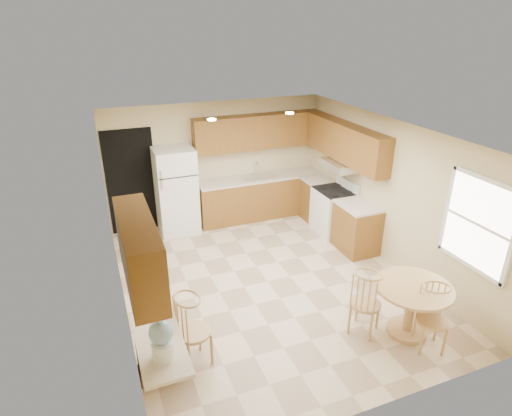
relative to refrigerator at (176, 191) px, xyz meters
name	(u,v)px	position (x,y,z in m)	size (l,w,h in m)	color
floor	(267,281)	(0.95, -2.40, -0.86)	(5.50, 5.50, 0.00)	beige
ceiling	(269,133)	(0.95, -2.40, 1.64)	(4.50, 5.50, 0.02)	white
wall_back	(217,162)	(0.95, 0.35, 0.39)	(4.50, 0.02, 2.50)	#C9B587
wall_front	(377,320)	(0.95, -5.15, 0.39)	(4.50, 0.02, 2.50)	#C9B587
wall_left	(116,238)	(-1.30, -2.40, 0.39)	(0.02, 5.50, 2.50)	#C9B587
wall_right	(389,193)	(3.20, -2.40, 0.39)	(0.02, 5.50, 2.50)	#C9B587
doorway	(131,182)	(-0.80, 0.34, 0.19)	(0.90, 0.02, 2.10)	black
base_cab_back	(261,197)	(1.83, 0.05, -0.43)	(2.75, 0.60, 0.87)	brown
counter_back	(261,177)	(1.83, 0.05, 0.03)	(2.75, 0.63, 0.04)	beige
base_cab_right_a	(318,200)	(2.90, -0.54, -0.43)	(0.60, 0.59, 0.87)	brown
counter_right_a	(319,180)	(2.90, -0.54, 0.03)	(0.63, 0.59, 0.04)	beige
base_cab_right_b	(356,228)	(2.90, -2.00, -0.43)	(0.60, 0.80, 0.87)	brown
counter_right_b	(359,206)	(2.90, -2.00, 0.03)	(0.63, 0.80, 0.04)	beige
upper_cab_back	(258,132)	(1.83, 0.19, 0.99)	(2.75, 0.33, 0.70)	brown
upper_cab_right	(345,142)	(3.04, -1.19, 0.99)	(0.33, 2.42, 0.70)	brown
upper_cab_left	(139,252)	(-1.13, -4.00, 0.99)	(0.33, 1.40, 0.70)	brown
sink	(260,177)	(1.80, 0.05, 0.05)	(0.78, 0.44, 0.01)	silver
range_hood	(340,165)	(2.95, -1.22, 0.56)	(0.50, 0.76, 0.14)	silver
desk_pedestal	(157,348)	(-1.05, -3.72, -0.50)	(0.48, 0.42, 0.72)	brown
desk_top	(160,343)	(-1.05, -4.10, -0.11)	(0.50, 1.20, 0.04)	beige
window	(479,224)	(3.18, -4.25, 0.64)	(0.06, 1.12, 1.30)	white
can_light_a	(212,120)	(0.45, -1.20, 1.62)	(0.14, 0.14, 0.02)	white
can_light_b	(290,113)	(1.85, -1.20, 1.62)	(0.14, 0.14, 0.02)	white
refrigerator	(176,191)	(0.00, 0.00, 0.00)	(0.76, 0.74, 1.73)	white
stove	(333,211)	(2.88, -1.22, -0.40)	(0.65, 0.76, 1.09)	white
dining_table	(411,303)	(2.26, -4.25, -0.37)	(1.02, 1.02, 0.75)	tan
chair_table_a	(370,300)	(1.71, -4.09, -0.29)	(0.42, 0.53, 0.95)	tan
chair_table_b	(439,317)	(2.31, -4.69, -0.31)	(0.40, 0.45, 0.91)	tan
chair_desk	(195,328)	(-0.60, -3.82, -0.27)	(0.43, 0.56, 0.98)	tan
water_crock	(162,339)	(-1.05, -4.36, 0.15)	(0.26, 0.26, 0.53)	white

